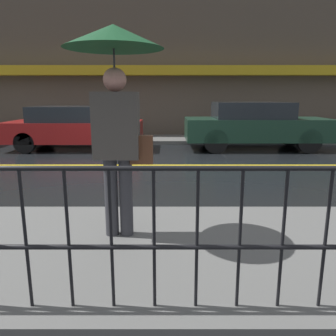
{
  "coord_description": "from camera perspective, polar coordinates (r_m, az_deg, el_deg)",
  "views": [
    {
      "loc": [
        0.85,
        -7.78,
        1.63
      ],
      "look_at": [
        0.83,
        -2.63,
        0.5
      ],
      "focal_mm": 35.0,
      "sensor_mm": 36.0,
      "label": 1
    }
  ],
  "objects": [
    {
      "name": "ground_plane",
      "position": [
        8.0,
        -5.91,
        0.49
      ],
      "size": [
        80.0,
        80.0,
        0.0
      ],
      "primitive_type": "plane",
      "color": "black"
    },
    {
      "name": "sidewalk_near",
      "position": [
        3.58,
        -13.94,
        -13.97
      ],
      "size": [
        28.0,
        2.46,
        0.13
      ],
      "color": "#60605E",
      "rests_on": "ground_plane"
    },
    {
      "name": "sidewalk_far",
      "position": [
        12.33,
        -3.77,
        5.0
      ],
      "size": [
        28.0,
        1.95,
        0.13
      ],
      "color": "#60605E",
      "rests_on": "ground_plane"
    },
    {
      "name": "lane_marking",
      "position": [
        8.0,
        -5.91,
        0.52
      ],
      "size": [
        25.2,
        0.12,
        0.01
      ],
      "color": "gold",
      "rests_on": "ground_plane"
    },
    {
      "name": "building_storefront",
      "position": [
        13.43,
        -3.64,
        19.32
      ],
      "size": [
        28.0,
        0.85,
        6.63
      ],
      "color": "#4C4238",
      "rests_on": "ground_plane"
    },
    {
      "name": "railing_foreground",
      "position": [
        2.45,
        -20.36,
        -8.88
      ],
      "size": [
        12.0,
        0.04,
        1.05
      ],
      "color": "black",
      "rests_on": "sidewalk_near"
    },
    {
      "name": "pedestrian",
      "position": [
        3.45,
        -8.97,
        15.05
      ],
      "size": [
        1.0,
        1.0,
        2.19
      ],
      "color": "#333338",
      "rests_on": "sidewalk_near"
    },
    {
      "name": "car_red",
      "position": [
        10.75,
        -15.91,
        6.84
      ],
      "size": [
        4.12,
        1.77,
        1.34
      ],
      "color": "maroon",
      "rests_on": "ground_plane"
    },
    {
      "name": "car_dark_green",
      "position": [
        10.68,
        15.09,
        7.24
      ],
      "size": [
        4.42,
        1.76,
        1.46
      ],
      "color": "#193828",
      "rests_on": "ground_plane"
    }
  ]
}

